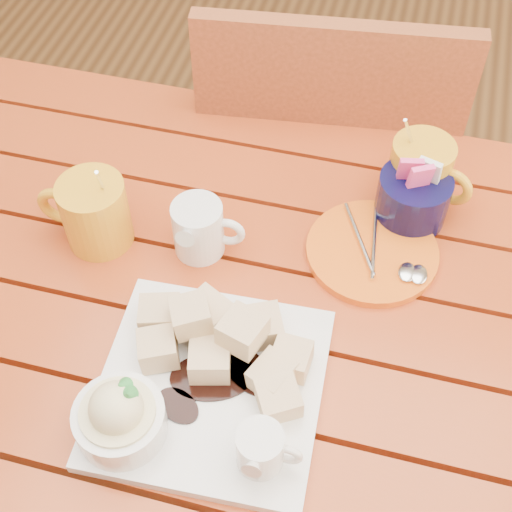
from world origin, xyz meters
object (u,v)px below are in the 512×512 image
(dessert_plate, at_px, (193,386))
(coffee_mug_right, at_px, (421,172))
(table, at_px, (248,339))
(chair_far, at_px, (323,169))
(orange_saucer, at_px, (373,252))
(coffee_mug_left, at_px, (93,212))

(dessert_plate, xyz_separation_m, coffee_mug_right, (0.22, 0.40, 0.02))
(table, xyz_separation_m, coffee_mug_right, (0.20, 0.24, 0.16))
(dessert_plate, xyz_separation_m, chair_far, (0.04, 0.66, -0.26))
(chair_far, bearing_deg, orange_saucer, 101.66)
(table, distance_m, dessert_plate, 0.21)
(dessert_plate, bearing_deg, coffee_mug_right, 61.49)
(dessert_plate, xyz_separation_m, coffee_mug_left, (-0.21, 0.21, 0.02))
(dessert_plate, relative_size, orange_saucer, 1.51)
(table, distance_m, orange_saucer, 0.22)
(dessert_plate, relative_size, coffee_mug_left, 1.80)
(coffee_mug_right, bearing_deg, orange_saucer, -88.66)
(orange_saucer, relative_size, chair_far, 0.20)
(dessert_plate, distance_m, orange_saucer, 0.33)
(coffee_mug_left, relative_size, coffee_mug_right, 1.03)
(chair_far, bearing_deg, table, 80.39)
(coffee_mug_left, bearing_deg, orange_saucer, 9.24)
(table, relative_size, coffee_mug_right, 7.96)
(table, height_order, dessert_plate, dessert_plate)
(table, bearing_deg, dessert_plate, -98.24)
(table, xyz_separation_m, orange_saucer, (0.15, 0.11, 0.11))
(orange_saucer, bearing_deg, coffee_mug_left, -170.31)
(coffee_mug_right, relative_size, orange_saucer, 0.81)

